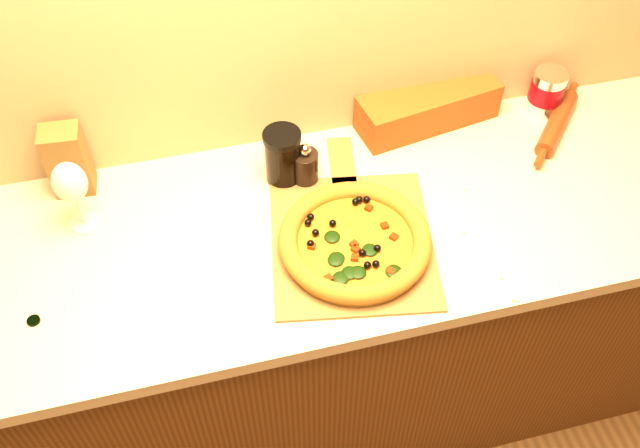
# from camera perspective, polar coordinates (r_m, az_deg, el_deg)

# --- Properties ---
(cabinet) EXTENTS (2.80, 0.65, 0.86)m
(cabinet) POSITION_cam_1_polar(r_m,az_deg,el_deg) (2.13, -1.48, -8.45)
(cabinet) COLOR #4A280F
(cabinet) RESTS_ON ground
(countertop) EXTENTS (2.84, 0.68, 0.04)m
(countertop) POSITION_cam_1_polar(r_m,az_deg,el_deg) (1.76, -1.77, -0.74)
(countertop) COLOR beige
(countertop) RESTS_ON cabinet
(pizza_peel) EXTENTS (0.45, 0.61, 0.01)m
(pizza_peel) POSITION_cam_1_polar(r_m,az_deg,el_deg) (1.72, 2.54, -1.00)
(pizza_peel) COLOR brown
(pizza_peel) RESTS_ON countertop
(pizza) EXTENTS (0.36, 0.36, 0.05)m
(pizza) POSITION_cam_1_polar(r_m,az_deg,el_deg) (1.68, 2.81, -1.37)
(pizza) COLOR #A77529
(pizza) RESTS_ON pizza_peel
(bottle_cap) EXTENTS (0.03, 0.03, 0.01)m
(bottle_cap) POSITION_cam_1_polar(r_m,az_deg,el_deg) (1.70, -21.94, -7.18)
(bottle_cap) COLOR black
(bottle_cap) RESTS_ON countertop
(pepper_grinder) EXTENTS (0.07, 0.07, 0.13)m
(pepper_grinder) POSITION_cam_1_polar(r_m,az_deg,el_deg) (1.81, -1.18, 4.63)
(pepper_grinder) COLOR black
(pepper_grinder) RESTS_ON countertop
(rolling_pin) EXTENTS (0.26, 0.29, 0.05)m
(rolling_pin) POSITION_cam_1_polar(r_m,az_deg,el_deg) (2.08, 18.43, 7.69)
(rolling_pin) COLOR #5F2E10
(rolling_pin) RESTS_ON countertop
(coffee_canister) EXTENTS (0.10, 0.10, 0.13)m
(coffee_canister) POSITION_cam_1_polar(r_m,az_deg,el_deg) (2.10, 17.68, 10.07)
(coffee_canister) COLOR silver
(coffee_canister) RESTS_ON countertop
(bread_bag) EXTENTS (0.41, 0.19, 0.11)m
(bread_bag) POSITION_cam_1_polar(r_m,az_deg,el_deg) (2.00, 8.63, 9.24)
(bread_bag) COLOR brown
(bread_bag) RESTS_ON countertop
(wine_glass) EXTENTS (0.08, 0.08, 0.20)m
(wine_glass) POSITION_cam_1_polar(r_m,az_deg,el_deg) (1.74, -19.36, 3.04)
(wine_glass) COLOR silver
(wine_glass) RESTS_ON countertop
(paper_bag) EXTENTS (0.10, 0.08, 0.19)m
(paper_bag) POSITION_cam_1_polar(r_m,az_deg,el_deg) (1.87, -19.52, 4.83)
(paper_bag) COLOR brown
(paper_bag) RESTS_ON countertop
(dark_jar) EXTENTS (0.10, 0.10, 0.15)m
(dark_jar) POSITION_cam_1_polar(r_m,az_deg,el_deg) (1.80, -2.98, 5.41)
(dark_jar) COLOR black
(dark_jar) RESTS_ON countertop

